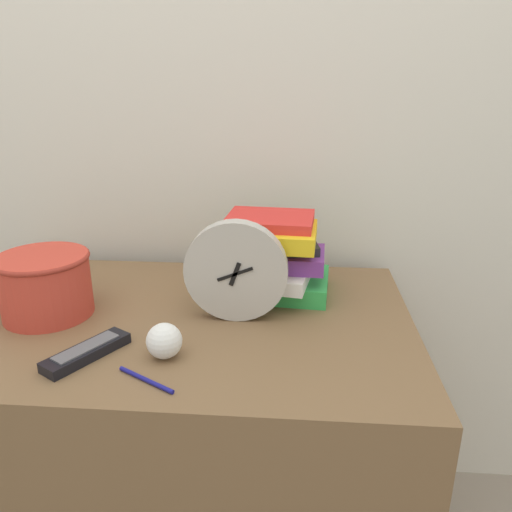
% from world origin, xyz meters
% --- Properties ---
extents(wall_back, '(6.00, 0.04, 2.40)m').
position_xyz_m(wall_back, '(0.00, 0.73, 1.20)').
color(wall_back, silver).
rests_on(wall_back, ground_plane).
extents(desk, '(1.04, 0.66, 0.73)m').
position_xyz_m(desk, '(0.00, 0.33, 0.36)').
color(desk, brown).
rests_on(desk, ground_plane).
extents(desk_clock, '(0.22, 0.04, 0.22)m').
position_xyz_m(desk_clock, '(0.14, 0.33, 0.84)').
color(desk_clock, '#B7B2A8').
rests_on(desk_clock, desk).
extents(book_stack, '(0.26, 0.23, 0.19)m').
position_xyz_m(book_stack, '(0.22, 0.47, 0.82)').
color(book_stack, green).
rests_on(book_stack, desk).
extents(basket, '(0.20, 0.20, 0.14)m').
position_xyz_m(basket, '(-0.27, 0.32, 0.80)').
color(basket, '#C63D2D').
rests_on(basket, desk).
extents(tv_remote, '(0.13, 0.17, 0.02)m').
position_xyz_m(tv_remote, '(-0.12, 0.15, 0.74)').
color(tv_remote, black).
rests_on(tv_remote, desk).
extents(crumpled_paper_ball, '(0.07, 0.07, 0.07)m').
position_xyz_m(crumpled_paper_ball, '(0.03, 0.16, 0.76)').
color(crumpled_paper_ball, white).
rests_on(crumpled_paper_ball, desk).
extents(pen, '(0.11, 0.07, 0.01)m').
position_xyz_m(pen, '(0.01, 0.08, 0.73)').
color(pen, navy).
rests_on(pen, desk).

